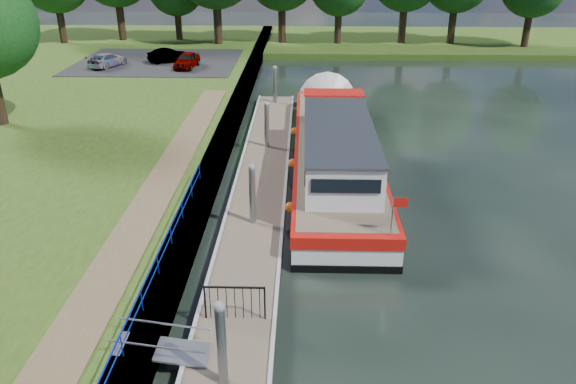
{
  "coord_description": "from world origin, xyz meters",
  "views": [
    {
      "loc": [
        2.0,
        -11.67,
        11.02
      ],
      "look_at": [
        1.39,
        9.3,
        1.4
      ],
      "focal_mm": 35.0,
      "sensor_mm": 36.0,
      "label": 1
    }
  ],
  "objects_px": {
    "car_a": "(187,60)",
    "pontoon": "(261,183)",
    "car_b": "(169,55)",
    "car_c": "(107,60)",
    "barge": "(334,146)"
  },
  "relations": [
    {
      "from": "car_b",
      "to": "barge",
      "type": "bearing_deg",
      "value": -170.76
    },
    {
      "from": "barge",
      "to": "car_c",
      "type": "xyz_separation_m",
      "value": [
        -18.3,
        19.92,
        0.31
      ]
    },
    {
      "from": "pontoon",
      "to": "car_b",
      "type": "height_order",
      "value": "car_b"
    },
    {
      "from": "car_a",
      "to": "pontoon",
      "type": "bearing_deg",
      "value": -64.08
    },
    {
      "from": "barge",
      "to": "car_c",
      "type": "relative_size",
      "value": 5.42
    },
    {
      "from": "car_a",
      "to": "car_c",
      "type": "distance_m",
      "value": 6.83
    },
    {
      "from": "pontoon",
      "to": "car_a",
      "type": "distance_m",
      "value": 23.86
    },
    {
      "from": "car_a",
      "to": "car_b",
      "type": "xyz_separation_m",
      "value": [
        -2.01,
        2.1,
        -0.04
      ]
    },
    {
      "from": "barge",
      "to": "car_b",
      "type": "height_order",
      "value": "barge"
    },
    {
      "from": "pontoon",
      "to": "car_b",
      "type": "xyz_separation_m",
      "value": [
        -9.88,
        24.59,
        1.25
      ]
    },
    {
      "from": "pontoon",
      "to": "car_a",
      "type": "xyz_separation_m",
      "value": [
        -7.87,
        22.49,
        1.28
      ]
    },
    {
      "from": "car_b",
      "to": "car_c",
      "type": "xyz_separation_m",
      "value": [
        -4.82,
        -1.86,
        -0.03
      ]
    },
    {
      "from": "pontoon",
      "to": "car_c",
      "type": "relative_size",
      "value": 7.69
    },
    {
      "from": "car_c",
      "to": "car_a",
      "type": "bearing_deg",
      "value": -161.64
    },
    {
      "from": "pontoon",
      "to": "car_a",
      "type": "relative_size",
      "value": 8.09
    }
  ]
}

